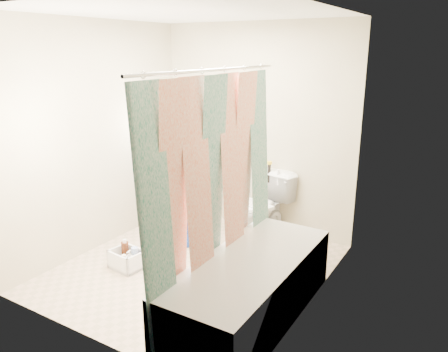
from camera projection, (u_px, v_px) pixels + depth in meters
The scene contains 14 objects.
floor at pixel (194, 268), 4.34m from camera, with size 2.60×2.60×0.00m, color tan.
ceiling at pixel (189, 12), 3.67m from camera, with size 2.40×2.60×0.02m, color white.
wall_back at pixel (256, 129), 5.08m from camera, with size 2.40×0.02×2.40m, color #BEB792.
wall_front at pixel (80, 187), 2.94m from camera, with size 2.40×0.02×2.40m, color #BEB792.
wall_left at pixel (99, 138), 4.61m from camera, with size 0.02×2.60×2.40m, color #BEB792.
wall_right at pixel (317, 168), 3.41m from camera, with size 0.02×2.60×2.40m, color #BEB792.
bathtub at pixel (250, 286), 3.50m from camera, with size 0.70×1.75×0.50m.
curtain_rod at pixel (214, 70), 3.19m from camera, with size 0.02×0.02×1.90m, color silver.
shower_curtain at pixel (215, 191), 3.45m from camera, with size 0.06×1.75×1.80m, color white.
toilet at pixel (261, 208), 4.92m from camera, with size 0.43×0.75×0.76m, color white.
tank_lid at pixel (253, 204), 4.82m from camera, with size 0.47×0.20×0.04m, color white.
tank_internals at pixel (272, 172), 4.97m from camera, with size 0.18×0.09×0.25m.
plumber at pixel (186, 170), 4.73m from camera, with size 0.61×0.40×1.68m, color #1010A1.
cleaning_caddy at pixel (128, 260), 4.32m from camera, with size 0.34×0.29×0.24m.
Camera 1 is at (2.28, -3.20, 2.09)m, focal length 35.00 mm.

